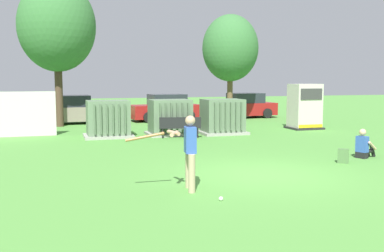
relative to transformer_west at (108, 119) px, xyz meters
name	(u,v)px	position (x,y,z in m)	size (l,w,h in m)	color
ground_plane	(264,175)	(3.09, -9.12, -0.79)	(96.00, 96.00, 0.00)	#51933D
transformer_west	(108,119)	(0.00, 0.00, 0.00)	(2.10, 1.70, 1.62)	#9E9B93
transformer_mid_west	(170,118)	(2.80, -0.04, 0.00)	(2.10, 1.70, 1.62)	#9E9B93
transformer_mid_east	(222,117)	(5.25, -0.33, 0.00)	(2.10, 1.70, 1.62)	#9E9B93
generator_enclosure	(305,107)	(10.01, 0.37, 0.35)	(1.60, 1.40, 2.30)	#262626
park_bench	(180,126)	(2.96, -1.20, -0.25)	(1.84, 0.77, 0.92)	black
batter	(188,149)	(0.68, -10.08, 0.19)	(1.62, 0.73, 1.74)	tan
sports_ball	(221,199)	(1.09, -11.16, -0.74)	(0.09, 0.09, 0.09)	white
seated_spectator	(364,146)	(7.39, -7.67, -0.41)	(0.79, 0.65, 0.96)	black
backpack	(343,156)	(6.18, -8.27, -0.57)	(0.38, 0.37, 0.44)	#4C723F
tree_left	(57,26)	(-1.99, 5.21, 4.52)	(4.05, 4.05, 7.73)	#4C3828
tree_center_left	(230,48)	(7.82, 5.17, 3.56)	(3.31, 3.31, 6.33)	brown
parked_car_leftmost	(69,111)	(-1.46, 6.54, -0.04)	(4.26, 2.04, 1.62)	gray
parked_car_left_of_center	(165,108)	(4.24, 6.79, -0.04)	(4.35, 2.24, 1.62)	maroon
parked_car_right_of_center	(244,106)	(9.66, 7.28, -0.04)	(4.31, 2.14, 1.62)	maroon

